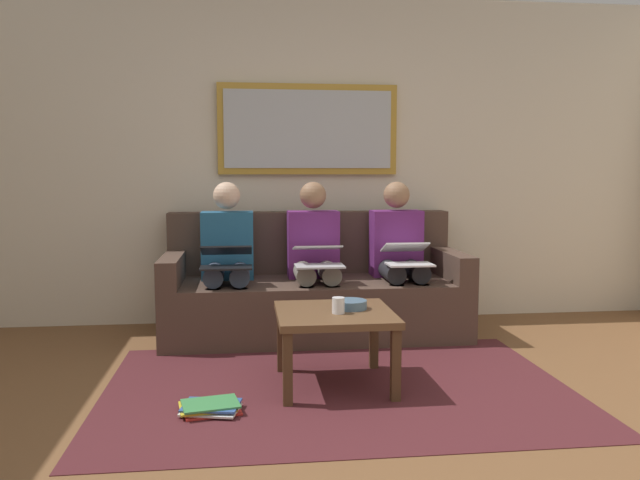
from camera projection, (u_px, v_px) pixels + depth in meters
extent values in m
cube|color=brown|center=(366.00, 465.00, 2.75)|extent=(6.00, 5.20, 0.10)
cube|color=beige|center=(307.00, 161.00, 5.17)|extent=(6.00, 0.12, 2.60)
cube|color=#4C1E23|center=(338.00, 387.00, 3.58)|extent=(2.60, 1.80, 0.01)
cube|color=#4C382D|center=(314.00, 307.00, 4.74)|extent=(2.20, 0.90, 0.42)
cube|color=#4C382D|center=(310.00, 242.00, 5.04)|extent=(2.20, 0.20, 0.48)
cube|color=#4C382D|center=(449.00, 263.00, 4.83)|extent=(0.14, 0.90, 0.20)
cube|color=#4C382D|center=(173.00, 268.00, 4.59)|extent=(0.14, 0.90, 0.20)
cube|color=#B7892D|center=(308.00, 129.00, 5.05)|extent=(1.43, 0.04, 0.71)
cube|color=#B2B7BC|center=(308.00, 129.00, 5.03)|extent=(1.33, 0.01, 0.61)
cube|color=brown|center=(335.00, 314.00, 3.58)|extent=(0.65, 0.65, 0.04)
cube|color=#4C331E|center=(396.00, 365.00, 3.36)|extent=(0.05, 0.05, 0.39)
cube|color=#4C331E|center=(288.00, 369.00, 3.29)|extent=(0.05, 0.05, 0.39)
cube|color=#4C331E|center=(374.00, 337.00, 3.92)|extent=(0.05, 0.05, 0.39)
cube|color=#4C331E|center=(281.00, 340.00, 3.86)|extent=(0.05, 0.05, 0.39)
cylinder|color=silver|center=(339.00, 305.00, 3.52)|extent=(0.07, 0.07, 0.09)
cylinder|color=slate|center=(351.00, 304.00, 3.64)|extent=(0.19, 0.19, 0.05)
cube|color=#66236B|center=(396.00, 243.00, 4.87)|extent=(0.38, 0.22, 0.50)
sphere|color=#997051|center=(397.00, 195.00, 4.83)|extent=(0.20, 0.20, 0.20)
cylinder|color=#232328|center=(414.00, 270.00, 4.69)|extent=(0.14, 0.42, 0.14)
cylinder|color=#232328|center=(390.00, 271.00, 4.67)|extent=(0.14, 0.42, 0.14)
cylinder|color=#232328|center=(421.00, 314.00, 4.51)|extent=(0.11, 0.11, 0.42)
cylinder|color=#232328|center=(397.00, 314.00, 4.49)|extent=(0.11, 0.11, 0.42)
cube|color=white|center=(410.00, 264.00, 4.46)|extent=(0.32, 0.21, 0.01)
cube|color=white|center=(405.00, 247.00, 4.59)|extent=(0.32, 0.20, 0.09)
cube|color=#A5C6EA|center=(405.00, 247.00, 4.59)|extent=(0.29, 0.18, 0.07)
cube|color=#66236B|center=(313.00, 244.00, 4.79)|extent=(0.38, 0.22, 0.50)
sphere|color=#997051|center=(313.00, 195.00, 4.75)|extent=(0.20, 0.20, 0.20)
cylinder|color=gray|center=(328.00, 272.00, 4.61)|extent=(0.14, 0.42, 0.14)
cylinder|color=gray|center=(304.00, 272.00, 4.59)|extent=(0.14, 0.42, 0.14)
cylinder|color=gray|center=(332.00, 316.00, 4.44)|extent=(0.11, 0.11, 0.42)
cylinder|color=gray|center=(307.00, 317.00, 4.42)|extent=(0.11, 0.11, 0.42)
cube|color=silver|center=(319.00, 266.00, 4.39)|extent=(0.34, 0.22, 0.01)
cube|color=silver|center=(317.00, 248.00, 4.50)|extent=(0.34, 0.22, 0.05)
cube|color=#A5C6EA|center=(317.00, 247.00, 4.50)|extent=(0.30, 0.19, 0.04)
cube|color=#235B84|center=(227.00, 245.00, 4.72)|extent=(0.38, 0.22, 0.50)
sphere|color=beige|center=(227.00, 196.00, 4.68)|extent=(0.20, 0.20, 0.20)
cylinder|color=#384256|center=(240.00, 274.00, 4.54)|extent=(0.14, 0.42, 0.14)
cylinder|color=#384256|center=(214.00, 274.00, 4.52)|extent=(0.14, 0.42, 0.14)
cylinder|color=#384256|center=(240.00, 319.00, 4.36)|extent=(0.11, 0.11, 0.42)
cylinder|color=#384256|center=(214.00, 319.00, 4.34)|extent=(0.11, 0.11, 0.42)
cube|color=black|center=(226.00, 268.00, 4.31)|extent=(0.35, 0.20, 0.01)
cube|color=black|center=(226.00, 250.00, 4.44)|extent=(0.35, 0.20, 0.09)
cube|color=#A5C6EA|center=(226.00, 250.00, 4.44)|extent=(0.32, 0.17, 0.07)
cube|color=red|center=(212.00, 410.00, 3.22)|extent=(0.31, 0.25, 0.01)
cube|color=white|center=(211.00, 410.00, 3.20)|extent=(0.32, 0.26, 0.01)
cube|color=yellow|center=(208.00, 406.00, 3.22)|extent=(0.31, 0.24, 0.01)
cube|color=#33569E|center=(211.00, 405.00, 3.21)|extent=(0.31, 0.25, 0.01)
cube|color=#3D8C4C|center=(210.00, 404.00, 3.20)|extent=(0.31, 0.25, 0.01)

